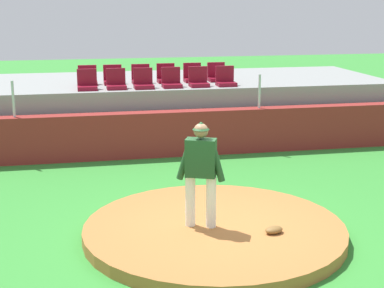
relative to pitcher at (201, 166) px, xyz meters
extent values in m
plane|color=#338931|center=(0.23, 0.01, -1.18)|extent=(60.00, 60.00, 0.00)
cylinder|color=#AA6A35|center=(0.23, 0.01, -1.08)|extent=(4.19, 4.19, 0.19)
cylinder|color=white|center=(-0.15, 0.06, -0.57)|extent=(0.16, 0.16, 0.83)
cylinder|color=white|center=(0.15, -0.06, -0.57)|extent=(0.16, 0.16, 0.83)
cube|color=#1E4723|center=(0.00, 0.00, 0.14)|extent=(0.53, 0.40, 0.60)
cylinder|color=#1E4723|center=(-0.23, 0.09, 0.10)|extent=(0.30, 0.21, 0.67)
cylinder|color=#1E4723|center=(0.23, -0.09, 0.10)|extent=(0.30, 0.20, 0.67)
sphere|color=#8C6647|center=(0.00, 0.00, 0.57)|extent=(0.23, 0.23, 0.23)
cone|color=#1E4723|center=(0.00, 0.00, 0.65)|extent=(0.34, 0.34, 0.13)
sphere|color=white|center=(-0.11, 0.57, -0.95)|extent=(0.07, 0.07, 0.07)
ellipsoid|color=brown|center=(1.04, -0.52, -0.93)|extent=(0.35, 0.28, 0.11)
cube|color=maroon|center=(0.23, 5.13, -0.63)|extent=(14.52, 0.40, 1.09)
cylinder|color=silver|center=(-3.23, 5.13, 0.33)|extent=(0.06, 0.06, 0.83)
cylinder|color=silver|center=(2.60, 5.13, 0.33)|extent=(0.06, 0.06, 0.83)
cube|color=gray|center=(0.23, 7.69, -0.41)|extent=(12.96, 4.27, 1.54)
cube|color=maroon|center=(-1.54, 6.02, 0.41)|extent=(0.48, 0.44, 0.10)
cube|color=maroon|center=(-1.54, 6.20, 0.66)|extent=(0.48, 0.08, 0.40)
cube|color=maroon|center=(-0.83, 6.03, 0.41)|extent=(0.48, 0.44, 0.10)
cube|color=maroon|center=(-0.83, 6.21, 0.66)|extent=(0.48, 0.08, 0.40)
cube|color=maroon|center=(-0.15, 5.99, 0.41)|extent=(0.48, 0.44, 0.10)
cube|color=maroon|center=(-0.15, 6.17, 0.66)|extent=(0.48, 0.08, 0.40)
cube|color=maroon|center=(0.57, 6.02, 0.41)|extent=(0.48, 0.44, 0.10)
cube|color=maroon|center=(0.57, 6.20, 0.66)|extent=(0.48, 0.08, 0.40)
cube|color=maroon|center=(1.27, 6.03, 0.41)|extent=(0.48, 0.44, 0.10)
cube|color=maroon|center=(1.27, 6.21, 0.66)|extent=(0.48, 0.08, 0.40)
cube|color=maroon|center=(1.98, 6.02, 0.41)|extent=(0.48, 0.44, 0.10)
cube|color=maroon|center=(1.98, 6.20, 0.66)|extent=(0.48, 0.08, 0.40)
cube|color=maroon|center=(-1.51, 6.90, 0.41)|extent=(0.48, 0.44, 0.10)
cube|color=maroon|center=(-1.51, 7.08, 0.66)|extent=(0.48, 0.08, 0.40)
cube|color=maroon|center=(-0.85, 6.89, 0.41)|extent=(0.48, 0.44, 0.10)
cube|color=maroon|center=(-0.85, 7.07, 0.66)|extent=(0.48, 0.08, 0.40)
cube|color=maroon|center=(-0.11, 6.89, 0.41)|extent=(0.48, 0.44, 0.10)
cube|color=maroon|center=(-0.11, 7.07, 0.66)|extent=(0.48, 0.08, 0.40)
cube|color=maroon|center=(0.58, 6.94, 0.41)|extent=(0.48, 0.44, 0.10)
cube|color=maroon|center=(0.58, 7.12, 0.66)|extent=(0.48, 0.08, 0.40)
cube|color=maroon|center=(1.31, 6.93, 0.41)|extent=(0.48, 0.44, 0.10)
cube|color=maroon|center=(1.31, 7.11, 0.66)|extent=(0.48, 0.08, 0.40)
cube|color=maroon|center=(1.98, 6.93, 0.41)|extent=(0.48, 0.44, 0.10)
cube|color=maroon|center=(1.98, 7.11, 0.66)|extent=(0.48, 0.08, 0.40)
camera|label=1|loc=(-1.88, -8.56, 2.51)|focal=54.95mm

